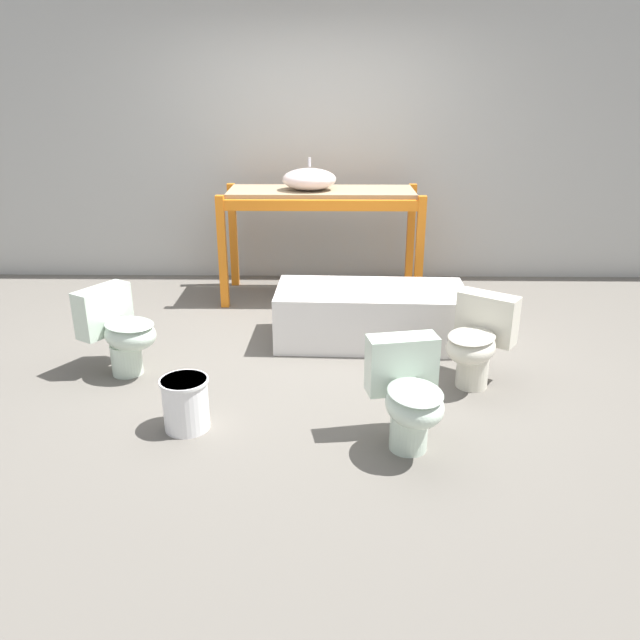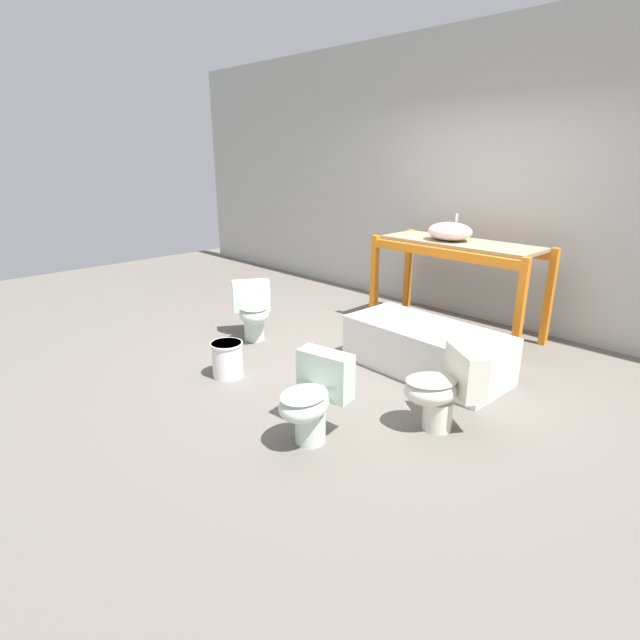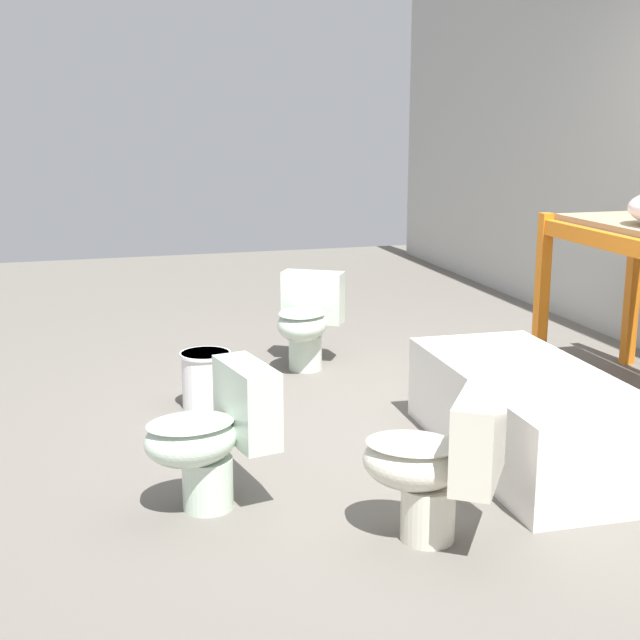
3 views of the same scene
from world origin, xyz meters
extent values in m
plane|color=#666059|center=(0.00, 0.00, 0.00)|extent=(12.00, 12.00, 0.00)
cube|color=orange|center=(-0.77, 0.99, 0.50)|extent=(0.07, 0.07, 1.00)
cube|color=orange|center=(-0.77, 1.64, 0.50)|extent=(0.07, 0.07, 1.00)
cube|color=orange|center=(0.09, 0.99, 0.92)|extent=(1.72, 0.06, 0.09)
cube|color=white|center=(0.48, 0.21, 0.21)|extent=(1.46, 0.71, 0.43)
cube|color=beige|center=(0.48, 0.21, 0.34)|extent=(1.38, 0.63, 0.17)
cylinder|color=silver|center=(1.11, -0.55, 0.11)|extent=(0.21, 0.21, 0.22)
ellipsoid|color=silver|center=(1.07, -0.61, 0.31)|extent=(0.47, 0.49, 0.21)
ellipsoid|color=#B3AF9F|center=(1.07, -0.61, 0.38)|extent=(0.44, 0.46, 0.03)
cube|color=silver|center=(1.22, -0.40, 0.43)|extent=(0.41, 0.35, 0.33)
cylinder|color=silver|center=(0.60, -1.32, 0.11)|extent=(0.21, 0.21, 0.22)
ellipsoid|color=silver|center=(0.62, -1.38, 0.31)|extent=(0.37, 0.43, 0.21)
ellipsoid|color=#A3B3A3|center=(0.62, -1.38, 0.38)|extent=(0.35, 0.41, 0.03)
cube|color=silver|center=(0.57, -1.14, 0.43)|extent=(0.41, 0.22, 0.33)
cylinder|color=silver|center=(-1.23, -0.40, 0.11)|extent=(0.21, 0.21, 0.22)
ellipsoid|color=silver|center=(-1.18, -0.43, 0.31)|extent=(0.48, 0.46, 0.21)
ellipsoid|color=#A3B3A3|center=(-1.18, -0.43, 0.38)|extent=(0.46, 0.44, 0.03)
cube|color=silver|center=(-1.39, -0.30, 0.43)|extent=(0.33, 0.41, 0.33)
cylinder|color=white|center=(-0.66, -1.12, 0.16)|extent=(0.26, 0.26, 0.31)
cylinder|color=white|center=(-0.66, -1.12, 0.31)|extent=(0.28, 0.28, 0.02)
camera|label=1|loc=(0.16, -4.29, 1.90)|focal=35.00mm
camera|label=2|loc=(2.77, -3.34, 1.87)|focal=28.00mm
camera|label=3|loc=(4.01, -1.82, 1.61)|focal=50.00mm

